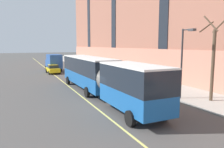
% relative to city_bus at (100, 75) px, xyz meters
% --- Properties ---
extents(ground_plane, '(260.00, 260.00, 0.00)m').
position_rel_city_bus_xyz_m(ground_plane, '(-0.68, -3.08, -2.11)').
color(ground_plane, '#4C4947').
extents(sidewalk, '(5.48, 160.00, 0.15)m').
position_rel_city_bus_xyz_m(sidewalk, '(8.38, -0.08, -2.03)').
color(sidewalk, '#ADA89E').
rests_on(sidewalk, ground).
extents(city_bus, '(3.27, 19.22, 3.64)m').
position_rel_city_bus_xyz_m(city_bus, '(0.00, 0.00, 0.00)').
color(city_bus, '#19569E').
rests_on(city_bus, ground).
extents(parked_car_white_2, '(2.10, 4.40, 1.56)m').
position_rel_city_bus_xyz_m(parked_car_white_2, '(4.48, -0.93, -1.33)').
color(parked_car_white_2, silver).
rests_on(parked_car_white_2, ground).
extents(parked_car_champagne_3, '(2.00, 4.33, 1.56)m').
position_rel_city_bus_xyz_m(parked_car_champagne_3, '(4.55, 28.32, -1.33)').
color(parked_car_champagne_3, '#BCAD89').
rests_on(parked_car_champagne_3, ground).
extents(parked_car_darkgray_4, '(2.01, 4.60, 1.56)m').
position_rel_city_bus_xyz_m(parked_car_darkgray_4, '(4.53, 20.88, -1.33)').
color(parked_car_darkgray_4, '#4C4C51').
rests_on(parked_car_darkgray_4, ground).
extents(parked_car_black_5, '(2.05, 4.30, 1.56)m').
position_rel_city_bus_xyz_m(parked_car_black_5, '(4.58, 8.07, -1.33)').
color(parked_car_black_5, black).
rests_on(parked_car_black_5, ground).
extents(box_truck, '(2.46, 6.44, 3.19)m').
position_rel_city_bus_xyz_m(box_truck, '(-0.96, 22.37, -0.33)').
color(box_truck, '#285199').
rests_on(box_truck, ground).
extents(taxi_cab, '(2.05, 4.41, 1.56)m').
position_rel_city_bus_xyz_m(taxi_cab, '(-1.58, 19.43, -1.33)').
color(taxi_cab, yellow).
rests_on(taxi_cab, ground).
extents(street_tree_mid_block, '(1.76, 1.76, 7.25)m').
position_rel_city_bus_xyz_m(street_tree_mid_block, '(8.09, -5.90, 1.63)').
color(street_tree_mid_block, brown).
rests_on(street_tree_mid_block, sidewalk).
extents(street_lamp, '(0.36, 1.48, 6.21)m').
position_rel_city_bus_xyz_m(street_lamp, '(6.24, -4.42, 1.90)').
color(street_lamp, '#2D2D30').
rests_on(street_lamp, sidewalk).
extents(lane_centerline, '(0.16, 140.00, 0.01)m').
position_rel_city_bus_xyz_m(lane_centerline, '(-1.70, -0.08, -2.10)').
color(lane_centerline, '#E0D66B').
rests_on(lane_centerline, ground).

